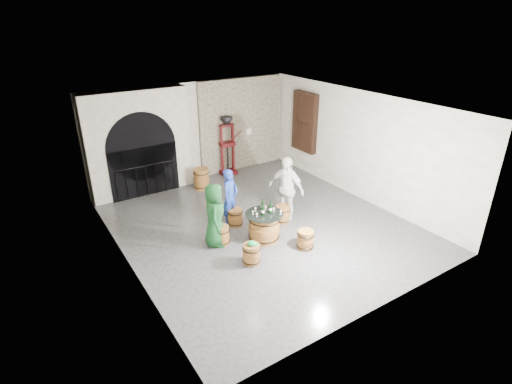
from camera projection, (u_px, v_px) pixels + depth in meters
ground at (260, 224)px, 10.72m from camera, size 8.00×8.00×0.00m
wall_back at (193, 132)px, 13.11m from camera, size 8.00×0.00×8.00m
wall_front at (386, 238)px, 7.00m from camera, size 8.00×0.00×8.00m
wall_left at (121, 201)px, 8.32m from camera, size 0.00×8.00×8.00m
wall_right at (359, 146)px, 11.79m from camera, size 0.00×8.00×8.00m
ceiling at (261, 105)px, 9.39m from camera, size 8.00×8.00×0.00m
stone_facing_panel at (241, 125)px, 13.96m from camera, size 3.20×0.12×3.18m
arched_opening at (139, 144)px, 11.98m from camera, size 3.10×0.60×3.19m
shuttered_window at (304, 122)px, 13.48m from camera, size 0.23×1.10×2.00m
barrel_table at (264, 227)px, 9.86m from camera, size 0.94×0.94×0.73m
barrel_stool_left at (221, 235)px, 9.74m from camera, size 0.42×0.42×0.47m
barrel_stool_far at (235, 217)px, 10.60m from camera, size 0.42×0.42×0.47m
barrel_stool_right at (283, 214)px, 10.76m from camera, size 0.42×0.42×0.47m
barrel_stool_near_right at (305, 240)px, 9.55m from camera, size 0.42×0.42×0.47m
barrel_stool_near_left at (252, 254)px, 8.99m from camera, size 0.42×0.42×0.47m
green_cap at (252, 243)px, 8.87m from camera, size 0.23×0.19×0.10m
person_green at (215, 215)px, 9.48m from camera, size 0.81×0.93×1.60m
person_blue at (230, 197)px, 10.49m from camera, size 0.67×0.60×1.54m
person_white at (286, 189)px, 10.61m from camera, size 0.80×1.15×1.82m
wine_bottle_left at (263, 210)px, 9.59m from camera, size 0.08×0.08×0.32m
wine_bottle_center at (271, 208)px, 9.70m from camera, size 0.08×0.08×0.32m
wine_bottle_right at (262, 205)px, 9.82m from camera, size 0.08×0.08×0.32m
tasting_glass_a at (257, 215)px, 9.54m from camera, size 0.05×0.05×0.10m
tasting_glass_b at (274, 210)px, 9.80m from camera, size 0.05×0.05×0.10m
tasting_glass_c at (255, 209)px, 9.83m from camera, size 0.05×0.05×0.10m
tasting_glass_d at (265, 208)px, 9.90m from camera, size 0.05×0.05×0.10m
tasting_glass_e at (281, 212)px, 9.66m from camera, size 0.05×0.05×0.10m
tasting_glass_f at (253, 213)px, 9.65m from camera, size 0.05×0.05×0.10m
side_barrel at (201, 179)px, 12.73m from camera, size 0.52×0.52×0.69m
corking_press at (227, 141)px, 13.57m from camera, size 0.83×0.47×2.03m
control_box at (248, 131)px, 14.12m from camera, size 0.18×0.10×0.22m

